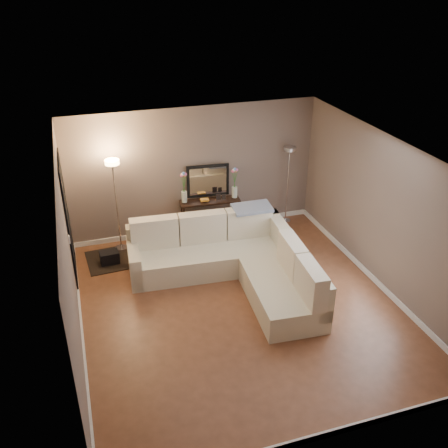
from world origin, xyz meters
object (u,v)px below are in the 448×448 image
object	(u,v)px
console_table	(206,215)
floor_lamp_lit	(115,188)
sectional_sofa	(234,260)
floor_lamp_unlit	(288,170)

from	to	relation	value
console_table	floor_lamp_lit	world-z (taller)	floor_lamp_lit
sectional_sofa	floor_lamp_lit	bearing A→B (deg)	137.39
sectional_sofa	console_table	distance (m)	1.72
floor_lamp_unlit	console_table	bearing A→B (deg)	-179.38
sectional_sofa	floor_lamp_unlit	xyz separation A→B (m)	(1.76, 1.74, 0.82)
sectional_sofa	floor_lamp_lit	xyz separation A→B (m)	(-1.78, 1.63, 0.93)
floor_lamp_unlit	sectional_sofa	bearing A→B (deg)	-135.28
sectional_sofa	floor_lamp_unlit	bearing A→B (deg)	44.72
floor_lamp_lit	floor_lamp_unlit	size ratio (longest dim) A/B	1.10
floor_lamp_lit	sectional_sofa	bearing A→B (deg)	-42.61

